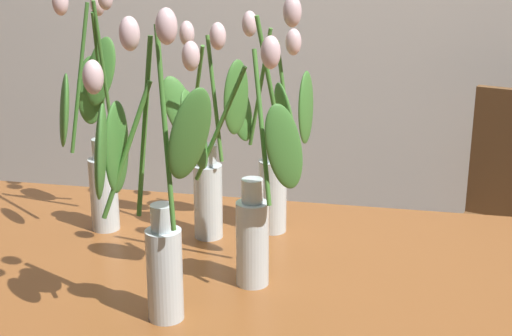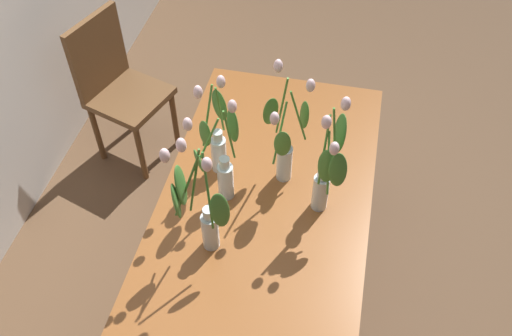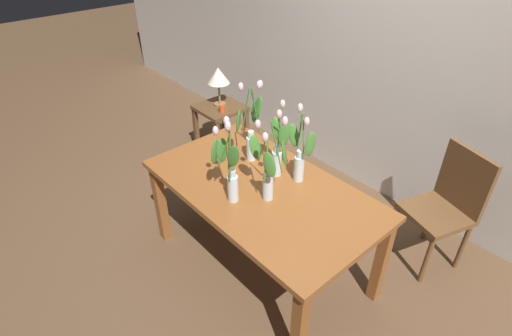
% 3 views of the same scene
% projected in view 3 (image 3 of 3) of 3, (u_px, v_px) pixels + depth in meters
% --- Properties ---
extents(ground_plane, '(18.00, 18.00, 0.00)m').
position_uv_depth(ground_plane, '(261.00, 263.00, 3.05)').
color(ground_plane, brown).
extents(room_wall_rear, '(9.00, 0.10, 2.70)m').
position_uv_depth(room_wall_rear, '(404.00, 48.00, 3.10)').
color(room_wall_rear, beige).
rests_on(room_wall_rear, ground).
extents(dining_table, '(1.60, 0.90, 0.74)m').
position_uv_depth(dining_table, '(262.00, 197.00, 2.68)').
color(dining_table, brown).
rests_on(dining_table, ground).
extents(tulip_vase_0, '(0.24, 0.13, 0.59)m').
position_uv_depth(tulip_vase_0, '(229.00, 171.00, 2.39)').
color(tulip_vase_0, silver).
rests_on(tulip_vase_0, dining_table).
extents(tulip_vase_1, '(0.27, 0.21, 0.59)m').
position_uv_depth(tulip_vase_1, '(269.00, 171.00, 2.41)').
color(tulip_vase_1, silver).
rests_on(tulip_vase_1, dining_table).
extents(tulip_vase_2, '(0.13, 0.25, 0.58)m').
position_uv_depth(tulip_vase_2, '(251.00, 131.00, 2.80)').
color(tulip_vase_2, silver).
rests_on(tulip_vase_2, dining_table).
extents(tulip_vase_3, '(0.23, 0.11, 0.53)m').
position_uv_depth(tulip_vase_3, '(300.00, 157.00, 2.60)').
color(tulip_vase_3, silver).
rests_on(tulip_vase_3, dining_table).
extents(tulip_vase_4, '(0.25, 0.18, 0.52)m').
position_uv_depth(tulip_vase_4, '(278.00, 151.00, 2.65)').
color(tulip_vase_4, silver).
rests_on(tulip_vase_4, dining_table).
extents(dining_chair, '(0.50, 0.50, 0.93)m').
position_uv_depth(dining_chair, '(447.00, 203.00, 2.83)').
color(dining_chair, brown).
rests_on(dining_chair, ground).
extents(side_table, '(0.44, 0.44, 0.55)m').
position_uv_depth(side_table, '(220.00, 116.00, 4.14)').
color(side_table, brown).
rests_on(side_table, ground).
extents(table_lamp, '(0.22, 0.22, 0.40)m').
position_uv_depth(table_lamp, '(218.00, 77.00, 3.93)').
color(table_lamp, olive).
rests_on(table_lamp, side_table).
extents(pillar_candle, '(0.06, 0.06, 0.07)m').
position_uv_depth(pillar_candle, '(222.00, 108.00, 3.95)').
color(pillar_candle, '#CC4C23').
rests_on(pillar_candle, side_table).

